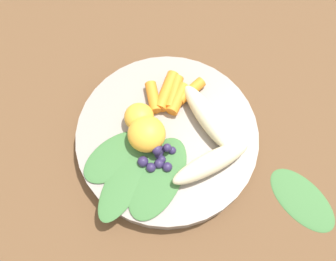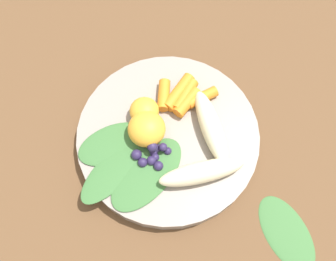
{
  "view_description": "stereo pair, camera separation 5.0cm",
  "coord_description": "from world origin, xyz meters",
  "px_view_note": "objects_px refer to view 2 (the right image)",
  "views": [
    {
      "loc": [
        -0.0,
        -0.2,
        0.5
      ],
      "look_at": [
        0.0,
        0.0,
        0.04
      ],
      "focal_mm": 38.41,
      "sensor_mm": 36.0,
      "label": 1
    },
    {
      "loc": [
        0.05,
        -0.19,
        0.5
      ],
      "look_at": [
        0.0,
        0.0,
        0.04
      ],
      "focal_mm": 38.41,
      "sensor_mm": 36.0,
      "label": 2
    }
  ],
  "objects_px": {
    "orange_segment_near": "(147,129)",
    "banana_peeled_right": "(202,172)",
    "kale_leaf_stray": "(287,233)",
    "banana_peeled_left": "(211,127)",
    "bowl": "(168,137)"
  },
  "relations": [
    {
      "from": "banana_peeled_left",
      "to": "orange_segment_near",
      "type": "distance_m",
      "value": 0.09
    },
    {
      "from": "orange_segment_near",
      "to": "kale_leaf_stray",
      "type": "height_order",
      "value": "orange_segment_near"
    },
    {
      "from": "orange_segment_near",
      "to": "banana_peeled_right",
      "type": "bearing_deg",
      "value": -24.85
    },
    {
      "from": "bowl",
      "to": "kale_leaf_stray",
      "type": "relative_size",
      "value": 2.43
    },
    {
      "from": "banana_peeled_right",
      "to": "orange_segment_near",
      "type": "relative_size",
      "value": 2.22
    },
    {
      "from": "orange_segment_near",
      "to": "banana_peeled_left",
      "type": "bearing_deg",
      "value": 17.69
    },
    {
      "from": "banana_peeled_right",
      "to": "kale_leaf_stray",
      "type": "xyz_separation_m",
      "value": [
        0.13,
        -0.04,
        -0.04
      ]
    },
    {
      "from": "banana_peeled_right",
      "to": "kale_leaf_stray",
      "type": "bearing_deg",
      "value": -45.5
    },
    {
      "from": "banana_peeled_right",
      "to": "kale_leaf_stray",
      "type": "relative_size",
      "value": 1.08
    },
    {
      "from": "orange_segment_near",
      "to": "kale_leaf_stray",
      "type": "distance_m",
      "value": 0.23
    },
    {
      "from": "banana_peeled_right",
      "to": "kale_leaf_stray",
      "type": "distance_m",
      "value": 0.14
    },
    {
      "from": "banana_peeled_left",
      "to": "kale_leaf_stray",
      "type": "bearing_deg",
      "value": -160.21
    },
    {
      "from": "bowl",
      "to": "kale_leaf_stray",
      "type": "height_order",
      "value": "bowl"
    },
    {
      "from": "banana_peeled_left",
      "to": "bowl",
      "type": "bearing_deg",
      "value": 77.36
    },
    {
      "from": "banana_peeled_left",
      "to": "orange_segment_near",
      "type": "height_order",
      "value": "orange_segment_near"
    }
  ]
}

